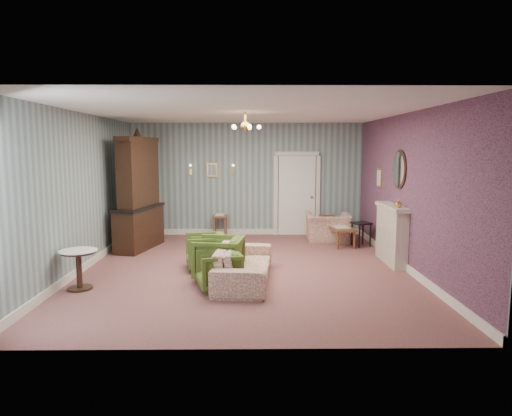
{
  "coord_description": "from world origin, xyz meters",
  "views": [
    {
      "loc": [
        0.09,
        -8.41,
        2.24
      ],
      "look_at": [
        0.2,
        0.4,
        1.1
      ],
      "focal_mm": 32.14,
      "sensor_mm": 36.0,
      "label": 1
    }
  ],
  "objects_px": {
    "olive_chair_b": "(219,256)",
    "sofa_chintz": "(244,257)",
    "side_table_black": "(361,234)",
    "olive_chair_c": "(206,250)",
    "pedestal_table": "(79,270)",
    "olive_chair_a": "(219,269)",
    "fireplace": "(391,234)",
    "coffee_table": "(341,236)",
    "dresser": "(138,190)",
    "wingback_chair": "(328,223)"
  },
  "relations": [
    {
      "from": "olive_chair_c",
      "to": "fireplace",
      "type": "xyz_separation_m",
      "value": [
        3.6,
        0.41,
        0.21
      ]
    },
    {
      "from": "olive_chair_a",
      "to": "pedestal_table",
      "type": "distance_m",
      "value": 2.23
    },
    {
      "from": "olive_chair_a",
      "to": "side_table_black",
      "type": "height_order",
      "value": "olive_chair_a"
    },
    {
      "from": "olive_chair_c",
      "to": "pedestal_table",
      "type": "relative_size",
      "value": 1.13
    },
    {
      "from": "olive_chair_b",
      "to": "fireplace",
      "type": "xyz_separation_m",
      "value": [
        3.32,
        1.07,
        0.17
      ]
    },
    {
      "from": "wingback_chair",
      "to": "side_table_black",
      "type": "xyz_separation_m",
      "value": [
        0.67,
        -0.57,
        -0.18
      ]
    },
    {
      "from": "olive_chair_a",
      "to": "pedestal_table",
      "type": "bearing_deg",
      "value": -105.49
    },
    {
      "from": "side_table_black",
      "to": "pedestal_table",
      "type": "distance_m",
      "value": 6.2
    },
    {
      "from": "olive_chair_a",
      "to": "fireplace",
      "type": "distance_m",
      "value": 3.68
    },
    {
      "from": "dresser",
      "to": "side_table_black",
      "type": "bearing_deg",
      "value": 15.05
    },
    {
      "from": "olive_chair_b",
      "to": "pedestal_table",
      "type": "relative_size",
      "value": 1.25
    },
    {
      "from": "olive_chair_b",
      "to": "coffee_table",
      "type": "xyz_separation_m",
      "value": [
        2.65,
        2.7,
        -0.18
      ]
    },
    {
      "from": "wingback_chair",
      "to": "dresser",
      "type": "xyz_separation_m",
      "value": [
        -4.39,
        -0.75,
        0.87
      ]
    },
    {
      "from": "wingback_chair",
      "to": "side_table_black",
      "type": "bearing_deg",
      "value": 142.81
    },
    {
      "from": "wingback_chair",
      "to": "fireplace",
      "type": "height_order",
      "value": "fireplace"
    },
    {
      "from": "olive_chair_b",
      "to": "olive_chair_a",
      "type": "bearing_deg",
      "value": 12.77
    },
    {
      "from": "olive_chair_c",
      "to": "side_table_black",
      "type": "height_order",
      "value": "olive_chair_c"
    },
    {
      "from": "olive_chair_b",
      "to": "sofa_chintz",
      "type": "bearing_deg",
      "value": 81.32
    },
    {
      "from": "wingback_chair",
      "to": "pedestal_table",
      "type": "xyz_separation_m",
      "value": [
        -4.63,
        -3.79,
        -0.13
      ]
    },
    {
      "from": "pedestal_table",
      "to": "fireplace",
      "type": "bearing_deg",
      "value": 16.66
    },
    {
      "from": "olive_chair_b",
      "to": "side_table_black",
      "type": "height_order",
      "value": "olive_chair_b"
    },
    {
      "from": "sofa_chintz",
      "to": "olive_chair_c",
      "type": "bearing_deg",
      "value": 47.28
    },
    {
      "from": "olive_chair_a",
      "to": "side_table_black",
      "type": "relative_size",
      "value": 1.21
    },
    {
      "from": "olive_chair_b",
      "to": "side_table_black",
      "type": "distance_m",
      "value": 4.08
    },
    {
      "from": "dresser",
      "to": "pedestal_table",
      "type": "distance_m",
      "value": 3.21
    },
    {
      "from": "coffee_table",
      "to": "sofa_chintz",
      "type": "bearing_deg",
      "value": -127.94
    },
    {
      "from": "olive_chair_b",
      "to": "olive_chair_c",
      "type": "distance_m",
      "value": 0.73
    },
    {
      "from": "fireplace",
      "to": "pedestal_table",
      "type": "xyz_separation_m",
      "value": [
        -5.51,
        -1.65,
        -0.26
      ]
    },
    {
      "from": "olive_chair_a",
      "to": "olive_chair_c",
      "type": "relative_size",
      "value": 0.92
    },
    {
      "from": "side_table_black",
      "to": "wingback_chair",
      "type": "bearing_deg",
      "value": 139.77
    },
    {
      "from": "olive_chair_b",
      "to": "side_table_black",
      "type": "relative_size",
      "value": 1.45
    },
    {
      "from": "coffee_table",
      "to": "side_table_black",
      "type": "bearing_deg",
      "value": -6.91
    },
    {
      "from": "side_table_black",
      "to": "fireplace",
      "type": "bearing_deg",
      "value": -82.38
    },
    {
      "from": "olive_chair_a",
      "to": "fireplace",
      "type": "bearing_deg",
      "value": 101.96
    },
    {
      "from": "olive_chair_a",
      "to": "wingback_chair",
      "type": "bearing_deg",
      "value": 132.8
    },
    {
      "from": "wingback_chair",
      "to": "fireplace",
      "type": "xyz_separation_m",
      "value": [
        0.88,
        -2.14,
        0.12
      ]
    },
    {
      "from": "olive_chair_a",
      "to": "sofa_chintz",
      "type": "distance_m",
      "value": 0.61
    },
    {
      "from": "sofa_chintz",
      "to": "olive_chair_b",
      "type": "bearing_deg",
      "value": 77.81
    },
    {
      "from": "sofa_chintz",
      "to": "fireplace",
      "type": "bearing_deg",
      "value": -62.06
    },
    {
      "from": "olive_chair_a",
      "to": "wingback_chair",
      "type": "xyz_separation_m",
      "value": [
        2.39,
        3.8,
        0.12
      ]
    },
    {
      "from": "fireplace",
      "to": "side_table_black",
      "type": "height_order",
      "value": "fireplace"
    },
    {
      "from": "olive_chair_a",
      "to": "coffee_table",
      "type": "distance_m",
      "value": 4.2
    },
    {
      "from": "olive_chair_c",
      "to": "olive_chair_a",
      "type": "bearing_deg",
      "value": 3.37
    },
    {
      "from": "sofa_chintz",
      "to": "pedestal_table",
      "type": "bearing_deg",
      "value": 104.57
    },
    {
      "from": "olive_chair_c",
      "to": "dresser",
      "type": "distance_m",
      "value": 2.64
    },
    {
      "from": "olive_chair_b",
      "to": "side_table_black",
      "type": "bearing_deg",
      "value": 139.03
    },
    {
      "from": "fireplace",
      "to": "pedestal_table",
      "type": "distance_m",
      "value": 5.76
    },
    {
      "from": "sofa_chintz",
      "to": "coffee_table",
      "type": "height_order",
      "value": "sofa_chintz"
    },
    {
      "from": "wingback_chair",
      "to": "pedestal_table",
      "type": "distance_m",
      "value": 5.98
    },
    {
      "from": "sofa_chintz",
      "to": "pedestal_table",
      "type": "distance_m",
      "value": 2.67
    }
  ]
}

